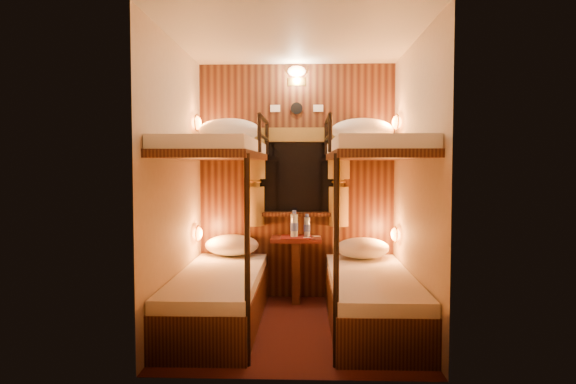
{
  "coord_description": "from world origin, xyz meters",
  "views": [
    {
      "loc": [
        0.1,
        -4.26,
        1.37
      ],
      "look_at": [
        -0.06,
        0.15,
        1.14
      ],
      "focal_mm": 32.0,
      "sensor_mm": 36.0,
      "label": 1
    }
  ],
  "objects_px": {
    "bunk_left": "(219,260)",
    "table": "(296,260)",
    "bottle_right": "(307,227)",
    "bunk_right": "(371,261)",
    "bottle_left": "(294,226)"
  },
  "relations": [
    {
      "from": "bottle_right",
      "to": "bottle_left",
      "type": "bearing_deg",
      "value": -165.51
    },
    {
      "from": "bunk_left",
      "to": "bottle_right",
      "type": "bearing_deg",
      "value": 47.05
    },
    {
      "from": "bunk_left",
      "to": "bottle_right",
      "type": "xyz_separation_m",
      "value": [
        0.76,
        0.81,
        0.19
      ]
    },
    {
      "from": "bunk_right",
      "to": "bottle_left",
      "type": "distance_m",
      "value": 1.05
    },
    {
      "from": "bunk_left",
      "to": "table",
      "type": "height_order",
      "value": "bunk_left"
    },
    {
      "from": "bunk_left",
      "to": "bunk_right",
      "type": "bearing_deg",
      "value": 0.0
    },
    {
      "from": "bunk_right",
      "to": "bottle_right",
      "type": "distance_m",
      "value": 0.99
    },
    {
      "from": "bunk_right",
      "to": "bottle_right",
      "type": "height_order",
      "value": "bunk_right"
    },
    {
      "from": "table",
      "to": "bottle_left",
      "type": "distance_m",
      "value": 0.35
    },
    {
      "from": "table",
      "to": "bottle_right",
      "type": "xyz_separation_m",
      "value": [
        0.11,
        0.03,
        0.33
      ]
    },
    {
      "from": "table",
      "to": "bunk_right",
      "type": "bearing_deg",
      "value": -50.33
    },
    {
      "from": "bunk_left",
      "to": "bottle_right",
      "type": "height_order",
      "value": "bunk_left"
    },
    {
      "from": "bottle_left",
      "to": "bottle_right",
      "type": "height_order",
      "value": "bottle_left"
    },
    {
      "from": "bunk_left",
      "to": "bunk_right",
      "type": "xyz_separation_m",
      "value": [
        1.3,
        0.0,
        0.0
      ]
    },
    {
      "from": "table",
      "to": "bottle_left",
      "type": "bearing_deg",
      "value": -173.57
    }
  ]
}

